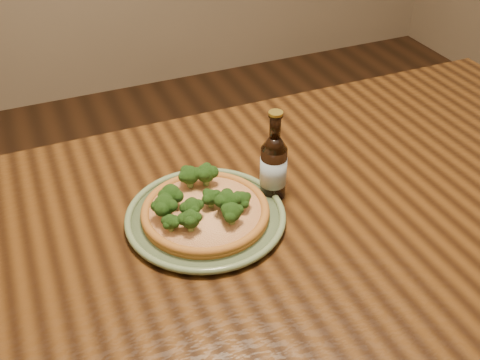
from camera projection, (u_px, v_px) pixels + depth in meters
name	position (u px, v px, depth m)	size (l,w,h in m)	color
table	(311.00, 237.00, 1.23)	(1.60, 0.90, 0.75)	#44260E
plate	(206.00, 217.00, 1.12)	(0.32, 0.32, 0.02)	#657953
pizza	(204.00, 209.00, 1.11)	(0.26, 0.26, 0.07)	#A96826
beer_bottle	(274.00, 166.00, 1.15)	(0.06, 0.06, 0.20)	black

